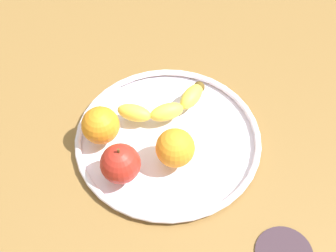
# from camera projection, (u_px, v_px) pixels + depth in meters

# --- Properties ---
(ground_plane) EXTENTS (1.10, 1.10, 0.04)m
(ground_plane) POSITION_uv_depth(u_px,v_px,m) (168.00, 147.00, 0.89)
(ground_plane) COLOR brown
(fruit_bowl) EXTENTS (0.35, 0.35, 0.02)m
(fruit_bowl) POSITION_uv_depth(u_px,v_px,m) (168.00, 139.00, 0.87)
(fruit_bowl) COLOR white
(fruit_bowl) RESTS_ON ground_plane
(banana) EXTENTS (0.19, 0.08, 0.03)m
(banana) POSITION_uv_depth(u_px,v_px,m) (166.00, 106.00, 0.88)
(banana) COLOR yellow
(banana) RESTS_ON fruit_bowl
(apple) EXTENTS (0.07, 0.07, 0.08)m
(apple) POSITION_uv_depth(u_px,v_px,m) (120.00, 164.00, 0.78)
(apple) COLOR #AE261C
(apple) RESTS_ON fruit_bowl
(orange_center) EXTENTS (0.07, 0.07, 0.07)m
(orange_center) POSITION_uv_depth(u_px,v_px,m) (176.00, 148.00, 0.80)
(orange_center) COLOR orange
(orange_center) RESTS_ON fruit_bowl
(orange_front_right) EXTENTS (0.07, 0.07, 0.07)m
(orange_front_right) POSITION_uv_depth(u_px,v_px,m) (101.00, 125.00, 0.83)
(orange_front_right) COLOR orange
(orange_front_right) RESTS_ON fruit_bowl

